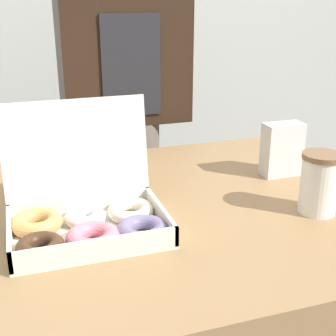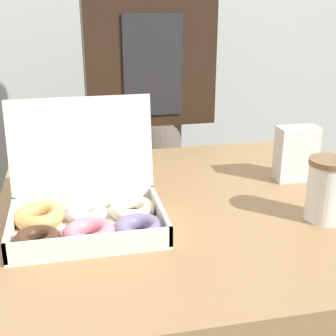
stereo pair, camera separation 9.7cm
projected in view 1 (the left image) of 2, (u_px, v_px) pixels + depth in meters
The scene contains 5 objects.
table at pixel (181, 334), 1.25m from camera, with size 0.88×0.86×0.77m.
donut_box at pixel (88, 217), 0.97m from camera, with size 0.35×0.26×0.26m.
coffee_cup at pixel (319, 183), 1.05m from camera, with size 0.09×0.09×0.14m.
napkin_holder at pixel (282, 149), 1.27m from camera, with size 0.11×0.06×0.15m.
person_customer at pixel (125, 104), 1.71m from camera, with size 0.45×0.25×1.57m.
Camera 1 is at (-0.35, -0.95, 1.24)m, focal length 50.00 mm.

